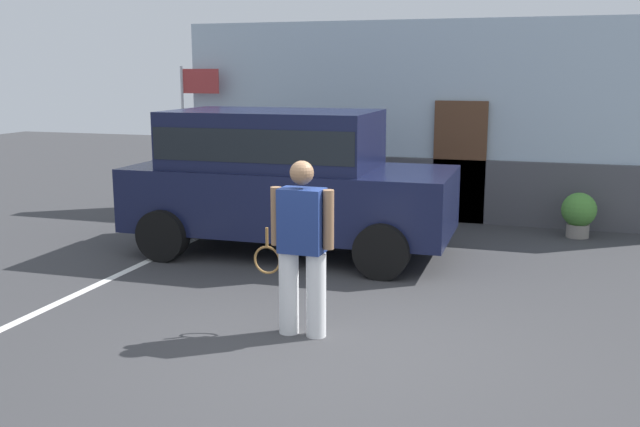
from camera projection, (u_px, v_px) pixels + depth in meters
ground_plane at (326, 346)px, 6.97m from camera, size 40.00×40.00×0.00m
parking_stripe_0 at (116, 276)px, 9.36m from camera, size 0.12×4.40×0.01m
house_frontage at (436, 127)px, 12.69m from camera, size 9.27×0.40×3.46m
parked_suv at (283, 174)px, 10.39m from camera, size 4.63×2.22×2.05m
tennis_player_man at (302, 246)px, 7.11m from camera, size 0.91×0.28×1.76m
potted_plant_by_porch at (579, 213)px, 11.46m from camera, size 0.54×0.54×0.72m
flag_pole at (192, 110)px, 13.65m from camera, size 0.80×0.06×2.69m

